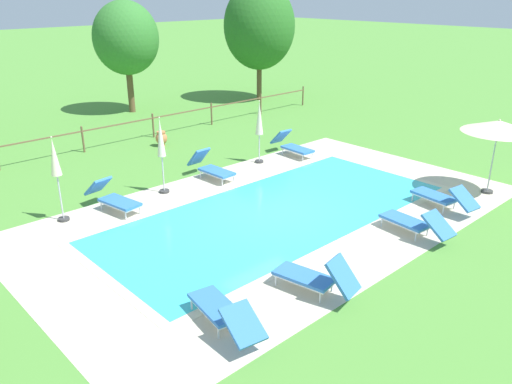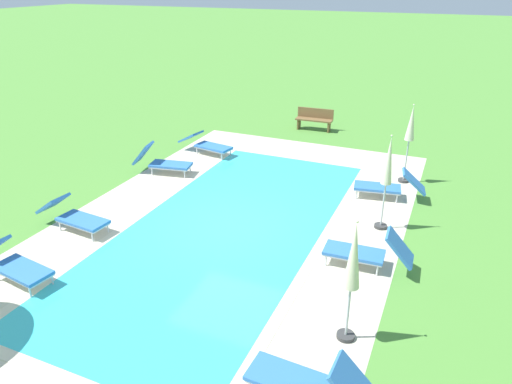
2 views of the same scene
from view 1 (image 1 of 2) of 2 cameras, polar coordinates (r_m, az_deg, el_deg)
The scene contains 19 objects.
ground_plane at distance 14.90m, azimuth 2.45°, elevation -2.27°, with size 160.00×160.00×0.00m, color #518E38.
pool_deck_paving at distance 14.90m, azimuth 2.45°, elevation -2.26°, with size 14.43×8.40×0.01m, color beige.
swimming_pool_water at distance 14.90m, azimuth 2.45°, elevation -2.25°, with size 10.63×4.59×0.01m, color #38C6D1.
pool_coping_rim at distance 14.90m, azimuth 2.45°, elevation -2.24°, with size 11.11×5.07×0.01m.
sun_lounger_north_near_steps at distance 15.49m, azimuth -15.63°, elevation -0.61°, with size 0.91×2.03×0.89m.
sun_lounger_north_mid at distance 14.03m, azimuth 17.24°, elevation -3.24°, with size 0.78×2.06×0.82m.
sun_lounger_north_far at distance 17.50m, azimuth -5.00°, elevation 2.75°, with size 0.69×1.91×0.96m.
sun_lounger_north_end at distance 11.01m, azimuth 6.58°, elevation -9.38°, with size 0.94×1.94×0.98m.
sun_lounger_south_near_corner at distance 15.98m, azimuth 20.07°, elevation -0.52°, with size 0.87×2.08×0.82m.
sun_lounger_south_mid at distance 9.99m, azimuth -3.68°, elevation -13.13°, with size 0.94×2.13×0.74m.
sun_lounger_south_far at distance 19.99m, azimuth 4.09°, elevation 5.19°, with size 0.69×1.95×0.93m.
patio_umbrella_open_foreground at distance 17.30m, azimuth 25.44°, elevation 6.59°, with size 2.18×2.18×2.39m.
patio_umbrella_closed_row_west at distance 16.07m, azimuth -10.55°, elevation 5.36°, with size 0.32×0.32×2.46m.
patio_umbrella_closed_row_mid_west at distance 18.75m, azimuth 0.37°, elevation 7.83°, with size 0.32×0.32×2.35m.
patio_umbrella_closed_row_centre at distance 14.78m, azimuth -21.48°, elevation 2.97°, with size 0.32×0.32×2.44m.
terracotta_urn_near_fence at distance 21.48m, azimuth -10.51°, elevation 5.93°, with size 0.47×0.47×0.63m.
perimeter_fence at distance 22.03m, azimuth -15.00°, elevation 6.89°, with size 22.71×0.08×1.05m.
tree_far_west at distance 29.92m, azimuth 0.37°, elevation 18.00°, with size 3.98×3.98×6.50m.
tree_centre at distance 27.58m, azimuth -14.31°, elevation 16.28°, with size 3.29×3.29×5.58m.
Camera 1 is at (-9.75, -9.51, 6.06)m, focal length 35.87 mm.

